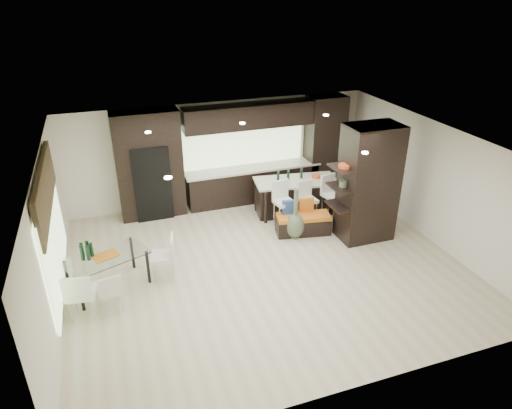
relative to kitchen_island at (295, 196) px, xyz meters
name	(u,v)px	position (x,y,z in m)	size (l,w,h in m)	color
ground	(265,265)	(-1.61, -2.12, -0.43)	(8.00, 8.00, 0.00)	beige
back_wall	(220,152)	(-1.61, 1.38, 0.92)	(8.00, 0.02, 2.70)	silver
left_wall	(50,242)	(-5.61, -2.12, 0.92)	(0.02, 7.00, 2.70)	silver
right_wall	(432,182)	(2.39, -2.12, 0.92)	(0.02, 7.00, 2.70)	silver
ceiling	(266,143)	(-1.61, -2.12, 2.27)	(8.00, 7.00, 0.02)	white
window_left	(53,236)	(-5.57, -1.92, 0.92)	(0.04, 3.20, 1.90)	#B2D199
window_back	(242,143)	(-1.01, 1.34, 1.12)	(3.40, 0.04, 1.20)	#B2D199
stone_accent	(45,189)	(-5.54, -1.92, 1.82)	(0.08, 3.00, 0.80)	brown
ceiling_spots	(262,140)	(-1.61, -1.87, 2.25)	(4.00, 3.00, 0.02)	white
back_cabinetry	(242,154)	(-1.11, 1.05, 0.92)	(6.80, 0.68, 2.70)	black
refrigerator	(151,181)	(-3.51, 1.00, 0.52)	(0.90, 0.68, 1.90)	black
partition_column	(369,184)	(0.99, -1.72, 0.92)	(1.20, 0.80, 2.70)	black
kitchen_island	(295,196)	(0.00, 0.00, 0.00)	(2.09, 0.90, 0.87)	black
stool_left	(284,210)	(-0.64, -0.76, 0.05)	(0.43, 0.43, 0.97)	silver
stool_mid	(308,208)	(0.00, -0.74, 0.01)	(0.39, 0.39, 0.89)	silver
stool_right	(331,203)	(0.64, -0.76, 0.04)	(0.42, 0.42, 0.95)	silver
bench	(303,224)	(-0.29, -1.13, -0.19)	(1.27, 0.49, 0.49)	black
floor_vase	(295,214)	(-0.55, -1.25, 0.17)	(0.45, 0.45, 1.22)	#4E5C42
dining_table	(108,272)	(-4.76, -1.87, -0.07)	(1.50, 0.84, 0.72)	white
chair_near	(110,292)	(-4.76, -2.58, -0.06)	(0.41, 0.41, 0.75)	silver
chair_far	(82,296)	(-5.23, -2.62, 0.02)	(0.49, 0.49, 0.91)	silver
chair_end	(163,259)	(-3.70, -1.87, -0.01)	(0.46, 0.46, 0.85)	silver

